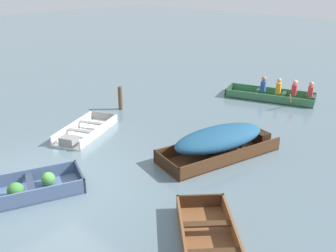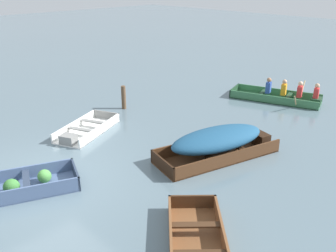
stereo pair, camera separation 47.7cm
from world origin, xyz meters
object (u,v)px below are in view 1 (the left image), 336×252
(mooring_post, at_px, (120,98))
(skiff_dark_varnish_near_moored, at_px, (220,140))
(skiff_white_mid_moored, at_px, (85,132))
(skiff_wooden_brown_far_moored, at_px, (211,248))
(dinghy_slate_blue_foreground, at_px, (5,193))
(rowboat_green_with_crew, at_px, (277,94))

(mooring_post, bearing_deg, skiff_dark_varnish_near_moored, -7.18)
(skiff_white_mid_moored, bearing_deg, skiff_wooden_brown_far_moored, -14.72)
(skiff_white_mid_moored, bearing_deg, skiff_dark_varnish_near_moored, 23.36)
(skiff_dark_varnish_near_moored, bearing_deg, dinghy_slate_blue_foreground, -113.95)
(skiff_wooden_brown_far_moored, bearing_deg, skiff_white_mid_moored, 165.28)
(dinghy_slate_blue_foreground, relative_size, skiff_white_mid_moored, 1.33)
(dinghy_slate_blue_foreground, xyz_separation_m, skiff_dark_varnish_near_moored, (2.27, 5.11, 0.33))
(skiff_wooden_brown_far_moored, xyz_separation_m, rowboat_green_with_crew, (-3.54, 9.10, 0.09))
(skiff_dark_varnish_near_moored, xyz_separation_m, rowboat_green_with_crew, (-1.31, 5.74, -0.27))
(skiff_dark_varnish_near_moored, height_order, rowboat_green_with_crew, rowboat_green_with_crew)
(dinghy_slate_blue_foreground, bearing_deg, skiff_dark_varnish_near_moored, 66.05)
(dinghy_slate_blue_foreground, distance_m, skiff_dark_varnish_near_moored, 5.60)
(rowboat_green_with_crew, bearing_deg, skiff_white_mid_moored, -109.84)
(rowboat_green_with_crew, height_order, mooring_post, rowboat_green_with_crew)
(skiff_wooden_brown_far_moored, bearing_deg, dinghy_slate_blue_foreground, -158.80)
(mooring_post, bearing_deg, skiff_wooden_brown_far_moored, -28.86)
(dinghy_slate_blue_foreground, height_order, rowboat_green_with_crew, rowboat_green_with_crew)
(skiff_dark_varnish_near_moored, distance_m, mooring_post, 5.06)
(rowboat_green_with_crew, bearing_deg, dinghy_slate_blue_foreground, -95.08)
(skiff_dark_varnish_near_moored, relative_size, skiff_white_mid_moored, 1.42)
(skiff_white_mid_moored, distance_m, mooring_post, 2.59)
(skiff_dark_varnish_near_moored, relative_size, mooring_post, 4.19)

